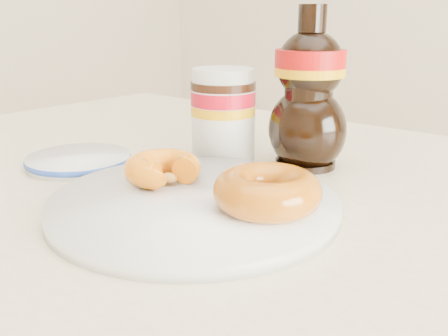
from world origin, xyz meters
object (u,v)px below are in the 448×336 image
Objects in this scene: donut_bitten at (163,168)px; syrup_bottle at (309,89)px; blue_rim_saucer at (79,160)px; dark_jar at (236,115)px; dining_table at (254,263)px; plate at (194,203)px; nutella_jar at (223,111)px; donut_whole at (267,191)px.

donut_bitten is 0.23m from syrup_bottle.
syrup_bottle is 0.33m from blue_rim_saucer.
syrup_bottle is at bearing 39.45° from blue_rim_saucer.
donut_bitten is at bearing -69.14° from dark_jar.
plate reaches higher than dining_table.
syrup_bottle is at bearing 50.74° from donut_bitten.
nutella_jar reaches higher than blue_rim_saucer.
dark_jar reaches higher than donut_whole.
plate is at bearing -165.08° from donut_whole.
donut_whole is at bearing -39.63° from nutella_jar.
donut_bitten is at bearing -177.52° from donut_whole.
dark_jar is at bearing 119.30° from nutella_jar.
donut_bitten is (-0.09, -0.06, 0.11)m from dining_table.
dark_jar is at bearing 120.47° from plate.
plate is at bearing -59.53° from dark_jar.
syrup_bottle is (-0.02, 0.14, 0.19)m from dining_table.
dark_jar is (-0.06, 0.10, -0.03)m from nutella_jar.
dining_table is 0.28m from blue_rim_saucer.
donut_bitten is at bearing -108.88° from syrup_bottle.
plate is 2.86× the size of donut_whole.
plate is 0.32m from dark_jar.
donut_whole is at bearing 0.49° from blue_rim_saucer.
dining_table is 0.12m from plate.
donut_whole reaches higher than blue_rim_saucer.
blue_rim_saucer is (-0.13, -0.16, -0.06)m from nutella_jar.
plate is 0.24m from syrup_bottle.
dining_table is at bearing -37.10° from nutella_jar.
dining_table is 0.24m from syrup_bottle.
nutella_jar reaches higher than plate.
donut_bitten is at bearing 166.48° from plate.
donut_whole is at bearing -17.90° from donut_bitten.
syrup_bottle is at bearing 20.85° from nutella_jar.
plate is 2.14× the size of blue_rim_saucer.
nutella_jar is (-0.11, 0.17, 0.06)m from plate.
dining_table is 0.23m from nutella_jar.
dark_jar is at bearing 90.48° from donut_bitten.
syrup_bottle is at bearing 110.51° from donut_whole.
dining_table is at bearing 134.74° from donut_whole.
donut_whole reaches higher than dining_table.
donut_bitten is at bearing -74.99° from nutella_jar.
syrup_bottle is (0.11, 0.04, 0.04)m from nutella_jar.
dining_table is 0.14m from donut_whole.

